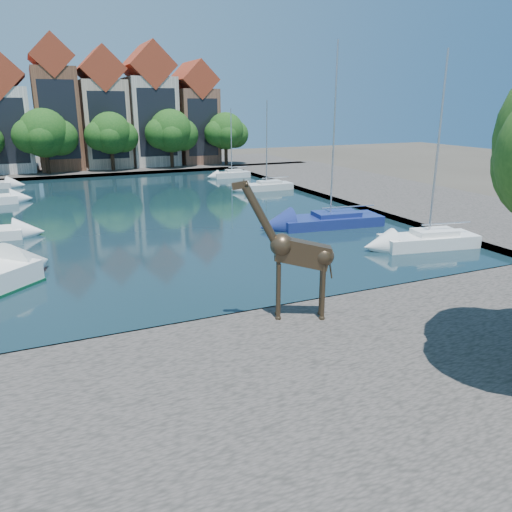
{
  "coord_description": "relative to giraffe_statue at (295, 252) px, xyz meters",
  "views": [
    {
      "loc": [
        -7.73,
        -18.13,
        8.93
      ],
      "look_at": [
        0.81,
        1.11,
        2.5
      ],
      "focal_mm": 35.0,
      "sensor_mm": 36.0,
      "label": 1
    }
  ],
  "objects": [
    {
      "name": "near_quay",
      "position": [
        -1.4,
        -5.63,
        -3.03
      ],
      "size": [
        50.0,
        14.0,
        0.5
      ],
      "primitive_type": "cube",
      "color": "#504945",
      "rests_on": "ground"
    },
    {
      "name": "far_tree_far_east",
      "position": [
        16.69,
        51.87,
        1.8
      ],
      "size": [
        6.76,
        5.2,
        7.36
      ],
      "color": "#332114",
      "rests_on": "far_quay"
    },
    {
      "name": "townhouse_west_inner",
      "position": [
        -11.9,
        57.36,
        4.07
      ],
      "size": [
        6.43,
        9.18,
        15.15
      ],
      "color": "silver",
      "rests_on": "far_quay"
    },
    {
      "name": "sailboat_right_a",
      "position": [
        13.6,
        7.06,
        -2.56
      ],
      "size": [
        6.54,
        3.24,
        11.96
      ],
      "color": "white",
      "rests_on": "water_basin"
    },
    {
      "name": "townhouse_center",
      "position": [
        -5.4,
        57.36,
        5.09
      ],
      "size": [
        5.44,
        9.18,
        16.93
      ],
      "color": "brown",
      "rests_on": "far_quay"
    },
    {
      "name": "water_basin",
      "position": [
        -1.4,
        25.37,
        -3.24
      ],
      "size": [
        38.0,
        50.0,
        0.08
      ],
      "primitive_type": "cube",
      "color": "black",
      "rests_on": "ground"
    },
    {
      "name": "far_tree_mid_west",
      "position": [
        -7.29,
        51.87,
        2.02
      ],
      "size": [
        7.8,
        6.0,
        8.0
      ],
      "color": "#332114",
      "rests_on": "far_quay"
    },
    {
      "name": "giraffe_statue",
      "position": [
        0.0,
        0.0,
        0.0
      ],
      "size": [
        3.76,
        1.98,
        5.65
      ],
      "color": "#3D2E1E",
      "rests_on": "near_quay"
    },
    {
      "name": "far_quay",
      "position": [
        -1.4,
        57.37,
        -3.03
      ],
      "size": [
        60.0,
        16.0,
        0.5
      ],
      "primitive_type": "cube",
      "color": "#504945",
      "rests_on": "ground"
    },
    {
      "name": "townhouse_east_end",
      "position": [
        13.6,
        57.36,
        3.83
      ],
      "size": [
        5.44,
        9.18,
        14.43
      ],
      "color": "brown",
      "rests_on": "far_quay"
    },
    {
      "name": "far_tree_mid_east",
      "position": [
        0.69,
        51.87,
        1.85
      ],
      "size": [
        7.02,
        5.4,
        7.52
      ],
      "color": "#332114",
      "rests_on": "far_quay"
    },
    {
      "name": "right_quay",
      "position": [
        23.6,
        25.37,
        -3.03
      ],
      "size": [
        14.0,
        52.0,
        0.5
      ],
      "primitive_type": "cube",
      "color": "#504945",
      "rests_on": "ground"
    },
    {
      "name": "townhouse_east_mid",
      "position": [
        7.1,
        57.36,
        4.83
      ],
      "size": [
        6.43,
        9.18,
        16.65
      ],
      "color": "beige",
      "rests_on": "far_quay"
    },
    {
      "name": "sailboat_right_d",
      "position": [
        13.6,
        41.97,
        -2.65
      ],
      "size": [
        4.52,
        1.6,
        8.36
      ],
      "color": "silver",
      "rests_on": "water_basin"
    },
    {
      "name": "sailboat_right_b",
      "position": [
        10.94,
        14.63,
        -2.61
      ],
      "size": [
        8.03,
        3.61,
        13.09
      ],
      "color": "navy",
      "rests_on": "water_basin"
    },
    {
      "name": "far_tree_east",
      "position": [
        8.7,
        51.87,
        1.96
      ],
      "size": [
        7.54,
        5.8,
        7.84
      ],
      "color": "#332114",
      "rests_on": "far_quay"
    },
    {
      "name": "townhouse_east_inner",
      "position": [
        0.6,
        57.36,
        4.46
      ],
      "size": [
        5.94,
        9.18,
        15.79
      ],
      "color": "tan",
      "rests_on": "far_quay"
    },
    {
      "name": "ground",
      "position": [
        -1.4,
        1.37,
        -3.28
      ],
      "size": [
        160.0,
        160.0,
        0.0
      ],
      "primitive_type": "plane",
      "color": "#38332B",
      "rests_on": "ground"
    },
    {
      "name": "sailboat_right_c",
      "position": [
        13.6,
        31.67,
        -2.67
      ],
      "size": [
        5.62,
        2.04,
        9.23
      ],
      "color": "silver",
      "rests_on": "water_basin"
    }
  ]
}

